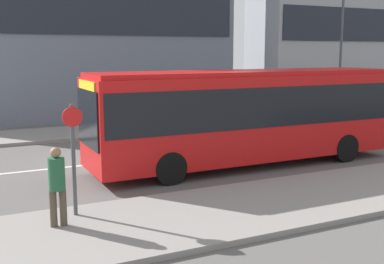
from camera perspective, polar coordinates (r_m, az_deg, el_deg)
The scene contains 9 objects.
ground_plane at distance 16.81m, azimuth -8.07°, elevation -3.45°, with size 120.00×120.00×0.00m, color #595654.
sidewalk_near at distance 11.23m, azimuth 2.06°, elevation -9.64°, with size 44.00×3.50×0.13m.
sidewalk_far at distance 22.72m, azimuth -13.00°, elevation -0.04°, with size 44.00×3.50×0.13m.
lane_centerline at distance 16.81m, azimuth -8.07°, elevation -3.44°, with size 41.80×0.16×0.01m.
city_bus at distance 15.93m, azimuth 6.62°, elevation 2.47°, with size 10.63×2.46×3.14m.
parked_car_0 at distance 25.93m, azimuth 16.23°, elevation 2.33°, with size 4.05×1.75×1.43m.
pedestrian_near_stop at distance 10.39m, azimuth -15.71°, elevation -5.70°, with size 0.35×0.34×1.69m.
bus_stop_sign at distance 10.88m, azimuth -13.89°, elevation -2.19°, with size 0.44×0.12×2.50m.
street_lamp at distance 28.75m, azimuth 17.34°, elevation 11.42°, with size 0.36×0.36×7.96m.
Camera 1 is at (-5.03, -15.59, 3.76)m, focal length 45.00 mm.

